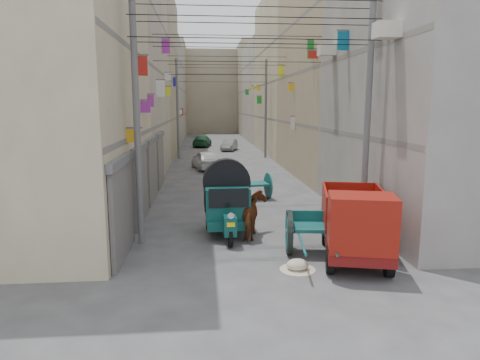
{
  "coord_description": "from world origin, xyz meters",
  "views": [
    {
      "loc": [
        -1.63,
        -7.27,
        4.27
      ],
      "look_at": [
        -0.42,
        6.5,
        1.88
      ],
      "focal_mm": 32.0,
      "sensor_mm": 36.0,
      "label": 1
    }
  ],
  "objects": [
    {
      "name": "shutters_left",
      "position": [
        -3.92,
        10.38,
        1.49
      ],
      "size": [
        0.18,
        14.4,
        2.88
      ],
      "color": "#515056",
      "rests_on": "ground"
    },
    {
      "name": "auto_rickshaw",
      "position": [
        -0.85,
        6.71,
        1.15
      ],
      "size": [
        1.62,
        2.79,
        1.95
      ],
      "rotation": [
        0.0,
        0.0,
        0.02
      ],
      "color": "black",
      "rests_on": "ground"
    },
    {
      "name": "building_row_right",
      "position": [
        8.0,
        34.13,
        6.46
      ],
      "size": [
        8.0,
        62.0,
        14.0
      ],
      "color": "#9D9892",
      "rests_on": "ground"
    },
    {
      "name": "signboards",
      "position": [
        -0.01,
        21.66,
        3.43
      ],
      "size": [
        8.22,
        40.52,
        5.67
      ],
      "color": "yellow",
      "rests_on": "ground"
    },
    {
      "name": "distant_car_grey",
      "position": [
        0.97,
        34.23,
        0.54
      ],
      "size": [
        1.92,
        3.45,
        1.08
      ],
      "primitive_type": "imported",
      "rotation": [
        0.0,
        0.0,
        -0.25
      ],
      "color": "#575C59",
      "rests_on": "ground"
    },
    {
      "name": "end_cap_building",
      "position": [
        0.0,
        66.0,
        6.5
      ],
      "size": [
        22.0,
        10.0,
        13.0
      ],
      "primitive_type": "cube",
      "color": "#A0947E",
      "rests_on": "ground"
    },
    {
      "name": "feed_sack",
      "position": [
        0.83,
        3.28,
        0.15
      ],
      "size": [
        0.59,
        0.47,
        0.3
      ],
      "primitive_type": "ellipsoid",
      "color": "beige",
      "rests_on": "ground"
    },
    {
      "name": "tonga_cart",
      "position": [
        1.45,
        4.49,
        0.68
      ],
      "size": [
        1.5,
        3.0,
        1.3
      ],
      "rotation": [
        0.0,
        0.0,
        -0.13
      ],
      "color": "black",
      "rests_on": "ground"
    },
    {
      "name": "overhead_cables",
      "position": [
        0.0,
        14.4,
        6.77
      ],
      "size": [
        7.4,
        22.52,
        1.12
      ],
      "color": "black",
      "rests_on": "ground"
    },
    {
      "name": "building_row_left",
      "position": [
        -8.0,
        34.13,
        6.46
      ],
      "size": [
        8.0,
        62.0,
        14.0
      ],
      "color": "beige",
      "rests_on": "ground"
    },
    {
      "name": "horse",
      "position": [
        0.05,
        6.27,
        0.73
      ],
      "size": [
        1.06,
        1.84,
        1.46
      ],
      "primitive_type": "imported",
      "rotation": [
        0.0,
        0.0,
        2.98
      ],
      "color": "maroon",
      "rests_on": "ground"
    },
    {
      "name": "distant_car_green",
      "position": [
        -1.66,
        38.69,
        0.61
      ],
      "size": [
        2.2,
        4.36,
        1.21
      ],
      "primitive_type": "imported",
      "rotation": [
        0.0,
        0.0,
        3.02
      ],
      "color": "#1C5430",
      "rests_on": "ground"
    },
    {
      "name": "utility_poles",
      "position": [
        0.0,
        17.0,
        4.0
      ],
      "size": [
        7.4,
        22.2,
        8.0
      ],
      "color": "#5D5D5F",
      "rests_on": "ground"
    },
    {
      "name": "ground",
      "position": [
        0.0,
        0.0,
        0.0
      ],
      "size": [
        140.0,
        140.0,
        0.0
      ],
      "primitive_type": "plane",
      "color": "#414043",
      "rests_on": "ground"
    },
    {
      "name": "distant_car_white",
      "position": [
        -1.43,
        21.9,
        0.64
      ],
      "size": [
        2.21,
        3.97,
        1.28
      ],
      "primitive_type": "imported",
      "rotation": [
        0.0,
        0.0,
        3.34
      ],
      "color": "silver",
      "rests_on": "ground"
    },
    {
      "name": "mini_truck",
      "position": [
        2.51,
        3.6,
        1.01
      ],
      "size": [
        2.48,
        4.02,
        2.1
      ],
      "rotation": [
        0.0,
        0.0,
        -0.23
      ],
      "color": "black",
      "rests_on": "ground"
    },
    {
      "name": "ac_units",
      "position": [
        3.65,
        7.67,
        7.43
      ],
      "size": [
        0.7,
        6.55,
        3.35
      ],
      "color": "beige",
      "rests_on": "ground"
    },
    {
      "name": "second_cart",
      "position": [
        0.75,
        12.07,
        0.65
      ],
      "size": [
        1.54,
        1.41,
        1.22
      ],
      "rotation": [
        0.0,
        0.0,
        0.15
      ],
      "color": "#125250",
      "rests_on": "ground"
    }
  ]
}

